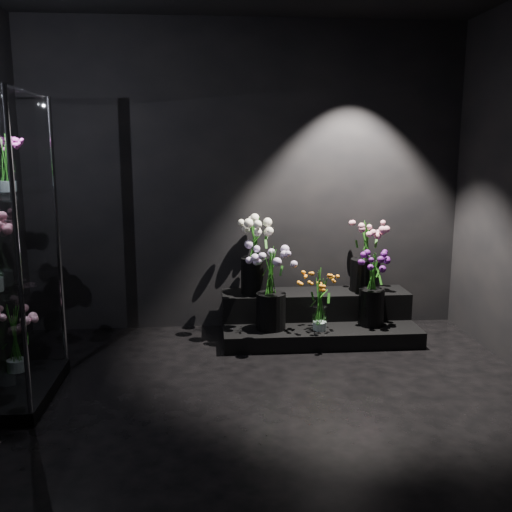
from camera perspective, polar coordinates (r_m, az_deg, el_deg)
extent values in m
plane|color=black|center=(3.68, 1.17, -16.46)|extent=(4.00, 4.00, 0.00)
plane|color=black|center=(5.27, -0.99, 7.76)|extent=(4.00, 0.00, 4.00)
plane|color=black|center=(1.33, 10.20, -2.10)|extent=(4.00, 0.00, 4.00)
cube|color=black|center=(5.18, 6.26, -7.37)|extent=(1.71, 0.76, 0.14)
cube|color=black|center=(5.30, 5.91, -4.79)|extent=(1.71, 0.38, 0.24)
cube|color=black|center=(4.34, -23.18, -12.29)|extent=(0.55, 0.92, 0.09)
cube|color=white|center=(4.12, -23.95, -2.77)|extent=(0.49, 0.86, 0.01)
cylinder|color=white|center=(4.92, 6.39, -6.22)|extent=(0.13, 0.13, 0.21)
cylinder|color=black|center=(4.91, 1.50, -5.53)|extent=(0.25, 0.25, 0.31)
cylinder|color=black|center=(5.11, 11.46, -5.03)|extent=(0.22, 0.22, 0.32)
cylinder|color=black|center=(5.15, -0.10, -1.96)|extent=(0.25, 0.25, 0.33)
cylinder|color=black|center=(5.34, 10.85, -1.86)|extent=(0.27, 0.27, 0.30)
cylinder|color=white|center=(4.17, -23.68, 7.34)|extent=(0.13, 0.13, 0.21)
cylinder|color=white|center=(4.51, -22.86, -9.08)|extent=(0.15, 0.15, 0.25)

